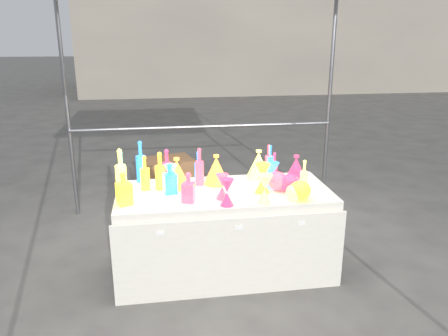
{
  "coord_description": "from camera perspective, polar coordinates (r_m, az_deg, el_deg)",
  "views": [
    {
      "loc": [
        -0.53,
        -3.44,
        2.02
      ],
      "look_at": [
        0.0,
        0.0,
        0.95
      ],
      "focal_mm": 35.0,
      "sensor_mm": 36.0,
      "label": 1
    }
  ],
  "objects": [
    {
      "name": "bottle_2",
      "position": [
        3.8,
        -3.21,
        0.18
      ],
      "size": [
        0.07,
        0.07,
        0.33
      ],
      "primitive_type": null,
      "rotation": [
        0.0,
        0.0,
        0.02
      ],
      "color": "#FE5E1A",
      "rests_on": "display_table"
    },
    {
      "name": "hourglass_4",
      "position": [
        3.63,
        5.06,
        -1.34
      ],
      "size": [
        0.16,
        0.16,
        0.25
      ],
      "primitive_type": null,
      "rotation": [
        0.0,
        0.0,
        -0.37
      ],
      "color": "red",
      "rests_on": "display_table"
    },
    {
      "name": "bottle_0",
      "position": [
        3.74,
        -10.29,
        -0.62
      ],
      "size": [
        0.1,
        0.1,
        0.3
      ],
      "primitive_type": null,
      "rotation": [
        0.0,
        0.0,
        -0.28
      ],
      "color": "red",
      "rests_on": "display_table"
    },
    {
      "name": "hourglass_2",
      "position": [
        3.41,
        5.35,
        -2.78
      ],
      "size": [
        0.15,
        0.15,
        0.23
      ],
      "primitive_type": null,
      "rotation": [
        0.0,
        0.0,
        -0.39
      ],
      "color": "teal",
      "rests_on": "display_table"
    },
    {
      "name": "globe_3",
      "position": [
        3.7,
        8.68,
        -2.08
      ],
      "size": [
        0.21,
        0.21,
        0.13
      ],
      "primitive_type": null,
      "rotation": [
        0.0,
        0.0,
        0.31
      ],
      "color": "#1A3298",
      "rests_on": "display_table"
    },
    {
      "name": "lampshade_3",
      "position": [
        3.99,
        4.53,
        0.5
      ],
      "size": [
        0.29,
        0.29,
        0.27
      ],
      "primitive_type": null,
      "rotation": [
        0.0,
        0.0,
        -0.33
      ],
      "color": "teal",
      "rests_on": "display_table"
    },
    {
      "name": "decanter_0",
      "position": [
        3.46,
        -12.95,
        -2.61
      ],
      "size": [
        0.14,
        0.14,
        0.26
      ],
      "primitive_type": null,
      "rotation": [
        0.0,
        0.0,
        0.4
      ],
      "color": "red",
      "rests_on": "display_table"
    },
    {
      "name": "bottle_8",
      "position": [
        4.08,
        6.04,
        1.01
      ],
      "size": [
        0.07,
        0.07,
        0.29
      ],
      "primitive_type": null,
      "rotation": [
        0.0,
        0.0,
        0.07
      ],
      "color": "#1A8F3A",
      "rests_on": "display_table"
    },
    {
      "name": "lampshade_0",
      "position": [
        3.76,
        -6.17,
        -0.61
      ],
      "size": [
        0.25,
        0.25,
        0.27
      ],
      "primitive_type": null,
      "rotation": [
        0.0,
        0.0,
        -0.13
      ],
      "color": "#F4FF35",
      "rests_on": "display_table"
    },
    {
      "name": "hourglass_3",
      "position": [
        3.7,
        -6.94,
        -1.25
      ],
      "size": [
        0.13,
        0.13,
        0.23
      ],
      "primitive_type": null,
      "rotation": [
        0.0,
        0.0,
        -0.19
      ],
      "color": "#AB2285",
      "rests_on": "display_table"
    },
    {
      "name": "ground",
      "position": [
        4.02,
        0.0,
        -13.04
      ],
      "size": [
        80.0,
        80.0,
        0.0
      ],
      "primitive_type": "plane",
      "color": "slate",
      "rests_on": "ground"
    },
    {
      "name": "bottle_7",
      "position": [
        3.85,
        -3.39,
        0.1
      ],
      "size": [
        0.09,
        0.09,
        0.29
      ],
      "primitive_type": null,
      "rotation": [
        0.0,
        0.0,
        -0.43
      ],
      "color": "#1A8F3A",
      "rests_on": "display_table"
    },
    {
      "name": "cardboard_box_closed",
      "position": [
        5.83,
        -7.34,
        -0.93
      ],
      "size": [
        0.72,
        0.59,
        0.45
      ],
      "primitive_type": "cube",
      "rotation": [
        0.0,
        0.0,
        0.24
      ],
      "color": "#946742",
      "rests_on": "ground"
    },
    {
      "name": "bottle_4",
      "position": [
        3.68,
        -13.34,
        -0.42
      ],
      "size": [
        0.12,
        0.12,
        0.38
      ],
      "primitive_type": null,
      "rotation": [
        0.0,
        0.0,
        0.39
      ],
      "color": "teal",
      "rests_on": "display_table"
    },
    {
      "name": "hourglass_1",
      "position": [
        3.35,
        0.4,
        -3.21
      ],
      "size": [
        0.13,
        0.13,
        0.21
      ],
      "primitive_type": null,
      "rotation": [
        0.0,
        0.0,
        -0.3
      ],
      "color": "#1A3298",
      "rests_on": "display_table"
    },
    {
      "name": "decanter_1",
      "position": [
        3.43,
        -4.66,
        -2.51
      ],
      "size": [
        0.12,
        0.12,
        0.24
      ],
      "primitive_type": null,
      "rotation": [
        0.0,
        0.0,
        -0.33
      ],
      "color": "#FE5E1A",
      "rests_on": "display_table"
    },
    {
      "name": "bottle_1",
      "position": [
        3.94,
        -10.81,
        0.86
      ],
      "size": [
        0.11,
        0.11,
        0.38
      ],
      "primitive_type": null,
      "rotation": [
        0.0,
        0.0,
        -0.27
      ],
      "color": "#1A8F3A",
      "rests_on": "display_table"
    },
    {
      "name": "hourglass_0",
      "position": [
        3.49,
        -0.24,
        -2.44
      ],
      "size": [
        0.11,
        0.11,
        0.21
      ],
      "primitive_type": null,
      "rotation": [
        0.0,
        0.0,
        0.08
      ],
      "color": "#FE5E1A",
      "rests_on": "display_table"
    },
    {
      "name": "globe_1",
      "position": [
        3.52,
        9.26,
        -3.27
      ],
      "size": [
        0.16,
        0.16,
        0.12
      ],
      "primitive_type": null,
      "rotation": [
        0.0,
        0.0,
        -0.09
      ],
      "color": "teal",
      "rests_on": "display_table"
    },
    {
      "name": "background_building",
      "position": [
        18.04,
        6.13,
        20.17
      ],
      "size": [
        14.0,
        6.0,
        6.0
      ],
      "primitive_type": "cube",
      "color": "#A39988",
      "rests_on": "ground"
    },
    {
      "name": "bottle_10",
      "position": [
        3.96,
        6.58,
        0.23
      ],
      "size": [
        0.07,
        0.07,
        0.26
      ],
      "primitive_type": null,
      "rotation": [
        0.0,
        0.0,
        -0.3
      ],
      "color": "#1A3298",
      "rests_on": "display_table"
    },
    {
      "name": "hourglass_5",
      "position": [
        3.75,
        6.34,
        -0.95
      ],
      "size": [
        0.11,
        0.11,
        0.23
      ],
      "primitive_type": null,
      "rotation": [
        0.0,
        0.0,
        -0.01
      ],
      "color": "#1A8F3A",
      "rests_on": "display_table"
    },
    {
      "name": "cardboard_box_flat",
      "position": [
        5.99,
        4.77,
        -2.34
      ],
      "size": [
        0.8,
        0.64,
        0.06
      ],
      "primitive_type": "cube",
      "rotation": [
        0.0,
        0.0,
        -0.17
      ],
      "color": "#946742",
      "rests_on": "ground"
    },
    {
      "name": "globe_0",
      "position": [
        3.53,
        9.9,
        -3.05
      ],
      "size": [
        0.21,
        0.21,
        0.14
      ],
      "primitive_type": null,
      "rotation": [
        0.0,
        0.0,
        -0.21
      ],
      "color": "red",
      "rests_on": "display_table"
    },
    {
      "name": "bottle_3",
      "position": [
        3.81,
        -7.46,
        0.08
      ],
      "size": [
        0.09,
        0.09,
        0.33
      ],
      "primitive_type": null,
      "rotation": [
        0.0,
        0.0,
        0.02
      ],
      "color": "#1A3298",
      "rests_on": "display_table"
    },
    {
      "name": "bottle_6",
      "position": [
        3.72,
        -8.35,
        -0.36
      ],
      "size": [
        0.1,
        0.1,
        0.33
      ],
      "primitive_type": null,
      "rotation": [
        0.0,
        0.0,
        0.24
      ],
      "color": "red",
      "rests_on": "display_table"
    },
    {
      "name": "bottle_11",
      "position": [
        3.7,
        10.4,
        -1.02
      ],
      "size": [
        0.07,
        0.07,
        0.28
      ],
      "primitive_type": null,
      "rotation": [
        0.0,
        0.0,
        -0.19
      ],
      "color": "teal",
      "rests_on": "display_table"
    },
    {
      "name": "lampshade_1",
      "position": [
        3.83,
        -1.02,
        -0.18
      ],
      "size": [
        0.23,
        0.23,
        0.26
      ],
      "primitive_type": null,
      "rotation": [
        0.0,
        0.0,
        0.02
      ],
      "color": "#F4FF35",
      "rests_on": "display_table"
    },
    {
      "name": "globe_2",
      "position": [
        3.73,
        6.99,
        -1.81
      ],
      "size": [
        0.21,
        0.21,
        0.14
      ],
      "primitive_type": null,
      "rotation": [
        0.0,
        0.0,
        -0.23
      ],
      "color": "#FE5E1A",
      "rests_on": "display_table"
    },
    {
      "name": "display_table",
      "position": [
        3.84,
        0.02,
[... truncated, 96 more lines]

